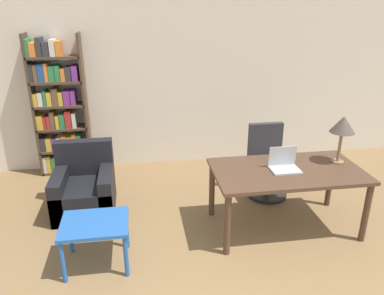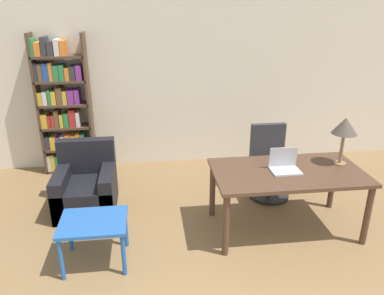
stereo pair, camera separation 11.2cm
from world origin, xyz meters
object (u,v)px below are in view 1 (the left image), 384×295
(laptop, at_px, (284,165))
(side_table_blue, at_px, (95,228))
(desk, at_px, (287,177))
(bookshelf, at_px, (58,110))
(table_lamp, at_px, (343,126))
(office_chair, at_px, (267,164))
(armchair, at_px, (85,190))

(laptop, relative_size, side_table_blue, 0.49)
(desk, distance_m, bookshelf, 3.45)
(table_lamp, height_order, office_chair, table_lamp)
(table_lamp, bearing_deg, office_chair, 128.38)
(armchair, relative_size, bookshelf, 0.40)
(desk, distance_m, laptop, 0.15)
(table_lamp, bearing_deg, bookshelf, 151.27)
(desk, relative_size, side_table_blue, 2.55)
(side_table_blue, bearing_deg, armchair, 101.79)
(desk, distance_m, armchair, 2.50)
(table_lamp, bearing_deg, laptop, -172.31)
(table_lamp, bearing_deg, armchair, 167.57)
(side_table_blue, xyz_separation_m, bookshelf, (-0.68, 2.35, 0.57))
(desk, relative_size, laptop, 5.23)
(armchair, distance_m, bookshelf, 1.49)
(table_lamp, relative_size, side_table_blue, 0.85)
(table_lamp, distance_m, office_chair, 1.20)
(office_chair, relative_size, bookshelf, 0.47)
(desk, relative_size, office_chair, 1.71)
(laptop, bearing_deg, office_chair, 81.91)
(table_lamp, xyz_separation_m, bookshelf, (-3.45, 1.89, -0.20))
(desk, xyz_separation_m, laptop, (-0.04, 0.02, 0.14))
(desk, xyz_separation_m, bookshelf, (-2.79, 2.00, 0.33))
(bookshelf, bearing_deg, side_table_blue, -73.88)
(laptop, height_order, office_chair, laptop)
(laptop, distance_m, table_lamp, 0.81)
(office_chair, bearing_deg, side_table_blue, -151.28)
(office_chair, height_order, armchair, office_chair)
(desk, bearing_deg, bookshelf, 144.33)
(office_chair, bearing_deg, bookshelf, 158.01)
(armchair, bearing_deg, table_lamp, -12.43)
(bookshelf, bearing_deg, office_chair, -21.99)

